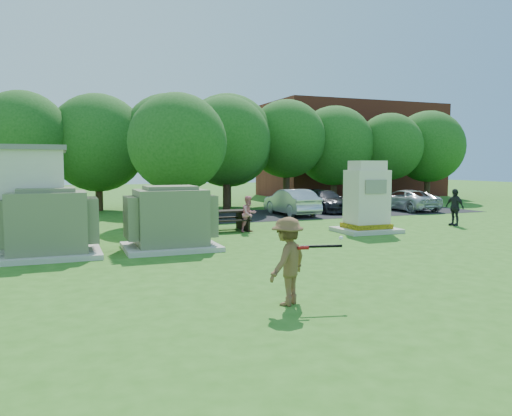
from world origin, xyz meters
name	(u,v)px	position (x,y,z in m)	size (l,w,h in m)	color
ground	(311,269)	(0.00, 0.00, 0.00)	(120.00, 120.00, 0.00)	#2D6619
brick_building	(350,151)	(18.00, 27.00, 4.00)	(15.00, 8.00, 8.00)	maroon
parking_strip	(310,213)	(7.00, 13.50, 0.01)	(20.00, 6.00, 0.01)	#232326
transformer_left	(48,224)	(-6.50, 4.50, 0.97)	(3.00, 2.40, 2.07)	beige
transformer_right	(171,220)	(-2.80, 4.50, 0.97)	(3.00, 2.40, 2.07)	beige
generator_cabinet	(367,201)	(5.52, 5.70, 1.28)	(2.39, 1.96, 2.91)	beige
picnic_table	(223,218)	(0.13, 8.09, 0.54)	(2.01, 1.51, 0.86)	black
batter	(287,261)	(-1.98, -2.79, 0.87)	(1.12, 0.65, 1.74)	brown
person_at_picnic	(249,214)	(1.02, 7.40, 0.74)	(0.72, 0.56, 1.49)	pink
person_walking_right	(454,207)	(10.41, 6.04, 0.84)	(0.98, 0.41, 1.67)	#222327
car_white	(191,205)	(0.21, 13.81, 0.66)	(1.56, 3.88, 1.32)	white
car_silver_a	(291,202)	(5.60, 13.04, 0.71)	(1.51, 4.32, 1.42)	silver
car_dark	(325,201)	(8.23, 14.04, 0.63)	(1.77, 4.37, 1.27)	black
car_silver_b	(405,200)	(13.18, 13.06, 0.62)	(2.07, 4.48, 1.25)	silver
batting_equipment	(321,245)	(-1.31, -2.92, 1.16)	(1.04, 0.25, 0.21)	black
tree_row	(197,142)	(1.75, 18.50, 4.15)	(41.30, 13.30, 7.30)	#47301E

